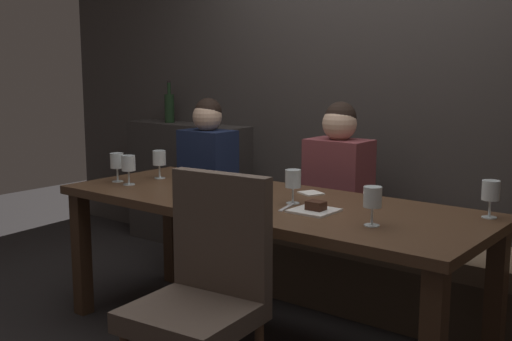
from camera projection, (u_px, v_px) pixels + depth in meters
name	position (u px, v px, depth m)	size (l,w,h in m)	color
ground	(265.00, 340.00, 3.23)	(9.00, 9.00, 0.00)	black
back_wall_tiled	(384.00, 48.00, 3.93)	(6.00, 0.12, 3.00)	#383330
back_counter	(189.00, 185.00, 4.90)	(1.10, 0.28, 0.95)	#2F2B29
dining_table	(265.00, 216.00, 3.12)	(2.20, 0.84, 0.74)	#412B1C
banquette_bench	(337.00, 264.00, 3.73)	(2.50, 0.44, 0.45)	#4A3C2E
chair_near_side	(205.00, 285.00, 2.42)	(0.48, 0.48, 0.98)	#4C3321
diner_redhead	(208.00, 154.00, 4.30)	(0.36, 0.24, 0.73)	#192342
diner_bearded	(339.00, 168.00, 3.67)	(0.36, 0.24, 0.74)	brown
wine_bottle_dark_red	(169.00, 107.00, 4.92)	(0.08, 0.08, 0.33)	black
wine_glass_end_left	(117.00, 161.00, 3.55)	(0.08, 0.08, 0.16)	silver
wine_glass_near_left	(293.00, 180.00, 2.98)	(0.08, 0.08, 0.16)	silver
wine_glass_end_right	(159.00, 159.00, 3.66)	(0.08, 0.08, 0.16)	silver
wine_glass_center_front	(491.00, 192.00, 2.71)	(0.08, 0.08, 0.16)	silver
wine_glass_far_left	(128.00, 165.00, 3.46)	(0.08, 0.08, 0.16)	silver
wine_glass_center_back	(373.00, 198.00, 2.57)	(0.08, 0.08, 0.16)	silver
dessert_plate	(315.00, 209.00, 2.83)	(0.19, 0.19, 0.05)	white
fork_on_table	(287.00, 207.00, 2.91)	(0.02, 0.17, 0.01)	silver
folded_napkin	(311.00, 193.00, 3.23)	(0.11, 0.10, 0.01)	silver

